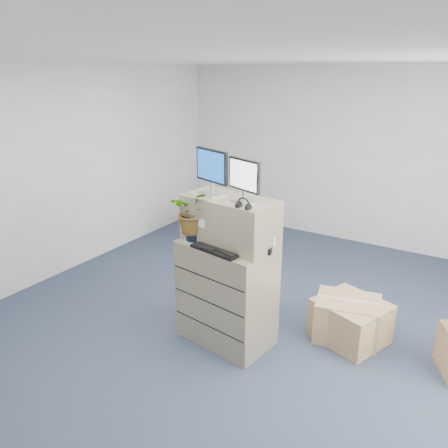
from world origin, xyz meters
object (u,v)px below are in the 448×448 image
(water_bottle, at_px, (238,234))
(keyboard, at_px, (218,249))
(monitor_right, at_px, (244,178))
(filing_cabinet_lower, at_px, (226,293))
(monitor_left, at_px, (212,169))
(potted_plant, at_px, (194,217))
(office_chair, at_px, (230,225))

(water_bottle, bearing_deg, keyboard, -115.55)
(monitor_right, bearing_deg, filing_cabinet_lower, -161.13)
(monitor_left, distance_m, potted_plant, 0.50)
(potted_plant, bearing_deg, filing_cabinet_lower, 16.64)
(water_bottle, bearing_deg, office_chair, 122.90)
(water_bottle, relative_size, potted_plant, 0.43)
(office_chair, bearing_deg, keyboard, 76.72)
(water_bottle, bearing_deg, potted_plant, -164.13)
(water_bottle, bearing_deg, monitor_left, 173.43)
(monitor_right, distance_m, keyboard, 0.72)
(monitor_left, xyz_separation_m, potted_plant, (-0.11, -0.16, -0.47))
(filing_cabinet_lower, xyz_separation_m, monitor_right, (0.19, -0.00, 1.24))
(filing_cabinet_lower, relative_size, monitor_left, 2.43)
(water_bottle, height_order, potted_plant, potted_plant)
(keyboard, relative_size, office_chair, 0.66)
(filing_cabinet_lower, bearing_deg, water_bottle, 21.60)
(monitor_left, xyz_separation_m, keyboard, (0.22, -0.24, -0.70))
(potted_plant, relative_size, office_chair, 0.69)
(monitor_left, distance_m, monitor_right, 0.40)
(filing_cabinet_lower, bearing_deg, monitor_left, 171.26)
(monitor_right, distance_m, water_bottle, 0.58)
(filing_cabinet_lower, relative_size, water_bottle, 4.58)
(monitor_left, distance_m, keyboard, 0.78)
(filing_cabinet_lower, height_order, office_chair, filing_cabinet_lower)
(monitor_left, relative_size, office_chair, 0.56)
(filing_cabinet_lower, relative_size, office_chair, 1.36)
(monitor_right, height_order, potted_plant, monitor_right)
(office_chair, bearing_deg, potted_plant, 70.74)
(monitor_right, bearing_deg, keyboard, -115.25)
(office_chair, bearing_deg, monitor_left, 74.84)
(monitor_left, relative_size, keyboard, 0.85)
(monitor_left, relative_size, potted_plant, 0.81)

